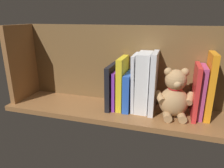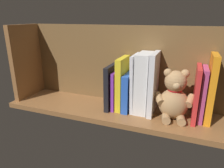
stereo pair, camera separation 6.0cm
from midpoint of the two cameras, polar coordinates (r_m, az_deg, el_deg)
The scene contains 14 objects.
ground_plane at distance 92.46cm, azimuth 1.89°, elevation -7.25°, with size 94.65×24.97×2.20cm, color brown.
shelf_back_panel at distance 95.53cm, azimuth 4.02°, elevation 5.48°, with size 94.65×1.50×35.27cm, color brown.
shelf_side_divider at distance 109.03cm, azimuth -21.27°, elevation 5.89°, with size 2.40×18.97×35.27cm, color brown.
book_0 at distance 86.68cm, azimuth 27.61°, elevation -1.14°, with size 2.33×12.34×26.03cm, color orange.
book_1 at distance 87.30cm, azimuth 25.70°, elevation -2.54°, with size 1.93×12.07×20.83cm, color #B23F72.
book_2 at distance 86.01cm, azimuth 24.31°, elevation -2.45°, with size 1.64×14.18×21.38cm, color red.
teddy_bear at distance 84.67cm, azimuth 18.93°, elevation -3.47°, with size 16.03×14.01×19.99cm.
book_3 at distance 85.64cm, azimuth 13.51°, elevation 0.06°, with size 2.12×14.09×25.42cm, color silver.
dictionary_thick_white at distance 86.66cm, azimuth 10.82°, elevation 0.31°, with size 5.35×13.06×24.96cm, color silver.
book_4 at distance 87.59cm, azimuth 8.42°, elevation 0.34°, with size 1.26×12.95×24.10cm, color silver.
book_5 at distance 88.96cm, azimuth 6.69°, elevation -2.02°, with size 2.79×13.92×16.12cm, color blue.
book_6 at distance 88.91cm, azimuth 4.90°, elevation 0.22°, with size 2.50×13.34×22.53cm, color yellow.
book_7 at distance 90.40cm, azimuth 3.36°, elevation -1.36°, with size 1.48×13.52×16.79cm, color purple.
book_8 at distance 90.06cm, azimuth 1.93°, elevation -0.59°, with size 2.01×14.80×19.22cm, color black.
Camera 2 is at (-29.66, 78.00, 38.83)cm, focal length 32.79 mm.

